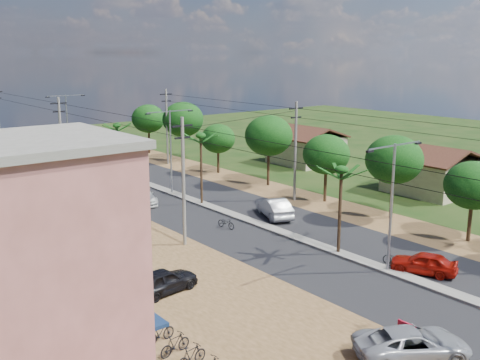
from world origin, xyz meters
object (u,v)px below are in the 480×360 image
(car_silver_mid, at_px, (274,208))
(car_parked_dark, at_px, (164,281))
(moto_rider_east, at_px, (396,260))
(roadside_sign, at_px, (408,334))
(car_red_near, at_px, (424,263))
(parked_scooter_row, at_px, (167,338))
(car_parked_silver, at_px, (412,345))
(car_white_far, at_px, (141,196))

(car_silver_mid, relative_size, car_parked_dark, 1.17)
(car_silver_mid, bearing_deg, moto_rider_east, 106.88)
(car_parked_dark, bearing_deg, roadside_sign, -160.18)
(car_red_near, distance_m, roadside_sign, 9.09)
(roadside_sign, bearing_deg, parked_scooter_row, 144.39)
(roadside_sign, distance_m, parked_scooter_row, 11.12)
(moto_rider_east, xyz_separation_m, roadside_sign, (-7.61, -6.29, 0.05))
(car_parked_silver, distance_m, moto_rider_east, 11.32)
(roadside_sign, bearing_deg, car_silver_mid, 65.76)
(car_red_near, height_order, moto_rider_east, car_red_near)
(car_silver_mid, xyz_separation_m, roadside_sign, (-8.86, -19.13, -0.30))
(car_red_near, bearing_deg, moto_rider_east, -104.94)
(car_silver_mid, height_order, roadside_sign, car_silver_mid)
(car_red_near, distance_m, car_parked_silver, 10.51)
(car_red_near, relative_size, roadside_sign, 3.28)
(car_parked_dark, xyz_separation_m, parked_scooter_row, (-3.01, -5.33, -0.20))
(car_parked_dark, height_order, moto_rider_east, car_parked_dark)
(car_red_near, bearing_deg, parked_scooter_row, -31.41)
(car_silver_mid, bearing_deg, car_white_far, -36.36)
(roadside_sign, bearing_deg, car_parked_dark, 117.23)
(car_parked_dark, bearing_deg, car_silver_mid, -70.79)
(car_silver_mid, xyz_separation_m, car_parked_silver, (-9.95, -20.08, -0.09))
(car_silver_mid, distance_m, roadside_sign, 21.09)
(car_white_far, distance_m, parked_scooter_row, 25.83)
(roadside_sign, bearing_deg, car_red_near, 30.15)
(car_parked_silver, bearing_deg, car_red_near, -28.91)
(car_white_far, height_order, roadside_sign, car_white_far)
(car_white_far, height_order, car_parked_silver, car_parked_silver)
(car_parked_dark, height_order, parked_scooter_row, car_parked_dark)
(car_silver_mid, xyz_separation_m, car_white_far, (-6.42, 10.61, -0.10))
(car_parked_silver, bearing_deg, roadside_sign, -19.07)
(car_red_near, bearing_deg, car_white_far, -102.13)
(car_silver_mid, height_order, car_parked_silver, car_silver_mid)
(car_silver_mid, xyz_separation_m, car_parked_dark, (-14.83, -7.23, -0.10))
(roadside_sign, relative_size, parked_scooter_row, 0.10)
(car_parked_dark, xyz_separation_m, roadside_sign, (5.96, -11.90, -0.21))
(car_white_far, bearing_deg, moto_rider_east, -65.16)
(car_silver_mid, xyz_separation_m, moto_rider_east, (-1.25, -12.84, -0.35))
(car_parked_silver, relative_size, car_parked_dark, 1.24)
(car_parked_silver, xyz_separation_m, moto_rider_east, (8.70, 7.24, -0.26))
(car_red_near, height_order, roadside_sign, car_red_near)
(car_parked_dark, xyz_separation_m, moto_rider_east, (13.57, -5.61, -0.26))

